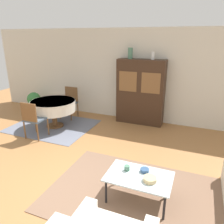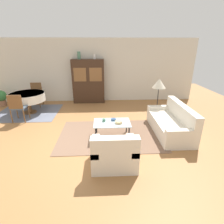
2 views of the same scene
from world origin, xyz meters
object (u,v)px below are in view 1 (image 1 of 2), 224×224
object	(u,v)px
cup	(127,168)
potted_plant	(34,101)
display_cabinet	(140,92)
dining_table	(53,106)
coffee_table	(139,178)
dining_chair_near	(33,118)
bowl_small	(145,170)
bowl	(150,179)
vase_tall	(130,53)
dining_chair_far	(70,100)
vase_short	(153,56)

from	to	relation	value
cup	potted_plant	world-z (taller)	potted_plant
display_cabinet	dining_table	world-z (taller)	display_cabinet
coffee_table	cup	size ratio (longest dim) A/B	11.52
coffee_table	dining_chair_near	world-z (taller)	dining_chair_near
display_cabinet	bowl_small	world-z (taller)	display_cabinet
bowl	vase_tall	xyz separation A→B (m)	(-1.38, 3.30, 1.54)
coffee_table	dining_chair_far	size ratio (longest dim) A/B	1.05
dining_table	dining_chair_far	bearing A→B (deg)	90.00
dining_table	bowl	xyz separation A→B (m)	(3.21, -2.07, -0.14)
bowl	potted_plant	world-z (taller)	potted_plant
bowl	display_cabinet	bearing A→B (deg)	107.61
coffee_table	bowl_small	xyz separation A→B (m)	(0.05, 0.14, 0.07)
dining_chair_near	vase_tall	world-z (taller)	vase_tall
vase_short	dining_table	bearing A→B (deg)	-153.66
dining_chair_near	potted_plant	bearing A→B (deg)	130.60
potted_plant	cup	bearing A→B (deg)	-33.38
display_cabinet	cup	xyz separation A→B (m)	(0.65, -3.15, -0.45)
bowl	potted_plant	size ratio (longest dim) A/B	0.30
dining_table	vase_short	xyz separation A→B (m)	(2.47, 1.22, 1.35)
vase_tall	bowl	bearing A→B (deg)	-67.21
coffee_table	bowl_small	distance (m)	0.16
dining_table	vase_tall	distance (m)	2.61
display_cabinet	dining_chair_far	bearing A→B (deg)	-169.97
display_cabinet	potted_plant	distance (m)	3.72
cup	vase_short	distance (m)	3.50
cup	potted_plant	xyz separation A→B (m)	(-4.30, 2.84, -0.12)
dining_table	bowl_small	world-z (taller)	dining_table
dining_chair_near	dining_chair_far	world-z (taller)	same
display_cabinet	bowl_small	bearing A→B (deg)	-73.51
dining_chair_far	vase_tall	xyz separation A→B (m)	(1.83, 0.38, 1.46)
dining_chair_near	potted_plant	distance (m)	2.30
coffee_table	cup	xyz separation A→B (m)	(-0.22, 0.08, 0.08)
cup	potted_plant	distance (m)	5.16
bowl_small	display_cabinet	bearing A→B (deg)	106.49
cup	bowl_small	bearing A→B (deg)	13.23
bowl	vase_short	size ratio (longest dim) A/B	0.96
dining_chair_near	vase_tall	bearing A→B (deg)	48.37
display_cabinet	dining_chair_far	world-z (taller)	display_cabinet
display_cabinet	bowl	distance (m)	3.49
coffee_table	potted_plant	size ratio (longest dim) A/B	1.53
dining_chair_near	cup	bearing A→B (deg)	-21.30
dining_chair_far	vase_short	bearing A→B (deg)	-171.14
vase_tall	vase_short	xyz separation A→B (m)	(0.64, 0.00, -0.05)
dining_chair_far	dining_chair_near	bearing A→B (deg)	90.00
coffee_table	dining_table	distance (m)	3.65
coffee_table	dining_table	world-z (taller)	dining_table
vase_tall	cup	bearing A→B (deg)	-72.67
bowl	bowl_small	bearing A→B (deg)	122.61
vase_tall	potted_plant	xyz separation A→B (m)	(-3.32, -0.32, -1.65)
potted_plant	dining_chair_near	bearing A→B (deg)	-49.40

